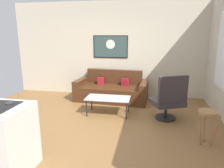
{
  "coord_description": "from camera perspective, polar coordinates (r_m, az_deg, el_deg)",
  "views": [
    {
      "loc": [
        0.97,
        -3.7,
        1.82
      ],
      "look_at": [
        0.15,
        0.9,
        0.7
      ],
      "focal_mm": 32.65,
      "sensor_mm": 36.0,
      "label": 1
    }
  ],
  "objects": [
    {
      "name": "bar_stool",
      "position": [
        3.8,
        25.19,
        -8.64
      ],
      "size": [
        0.37,
        0.37,
        0.6
      ],
      "color": "olive",
      "rests_on": "ground"
    },
    {
      "name": "armchair",
      "position": [
        4.56,
        15.59,
        -4.15
      ],
      "size": [
        0.83,
        0.81,
        1.02
      ],
      "color": "black",
      "rests_on": "ground"
    },
    {
      "name": "coffee_table",
      "position": [
        4.75,
        -1.12,
        -4.21
      ],
      "size": [
        1.02,
        0.52,
        0.41
      ],
      "color": "silver",
      "rests_on": "ground"
    },
    {
      "name": "couch",
      "position": [
        5.86,
        -0.08,
        -1.81
      ],
      "size": [
        2.08,
        1.05,
        0.83
      ],
      "color": "#472815",
      "rests_on": "ground"
    },
    {
      "name": "ground",
      "position": [
        4.25,
        -4.17,
        -12.25
      ],
      "size": [
        6.4,
        6.4,
        0.04
      ],
      "primitive_type": "cube",
      "color": "brown"
    },
    {
      "name": "wall_painting",
      "position": [
        6.2,
        -0.42,
        10.4
      ],
      "size": [
        1.04,
        0.03,
        0.67
      ],
      "color": "black"
    },
    {
      "name": "back_wall",
      "position": [
        6.22,
        1.16,
        9.6
      ],
      "size": [
        6.4,
        0.05,
        2.8
      ],
      "primitive_type": "cube",
      "color": "beige",
      "rests_on": "ground"
    }
  ]
}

